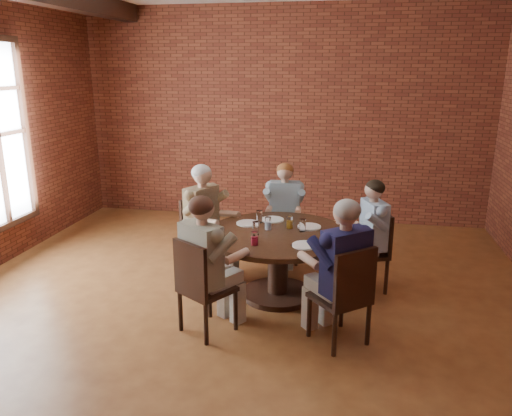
% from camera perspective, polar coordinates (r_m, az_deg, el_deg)
% --- Properties ---
extents(floor, '(7.00, 7.00, 0.00)m').
position_cam_1_polar(floor, '(5.26, -2.56, -12.07)').
color(floor, '#985E2F').
rests_on(floor, ground).
extents(wall_back, '(7.00, 0.00, 7.00)m').
position_cam_1_polar(wall_back, '(8.12, 3.00, 10.50)').
color(wall_back, brown).
rests_on(wall_back, ground).
extents(dining_table, '(1.56, 1.56, 0.75)m').
position_cam_1_polar(dining_table, '(5.43, 2.56, -4.99)').
color(dining_table, black).
rests_on(dining_table, floor).
extents(chair_a, '(0.52, 0.52, 0.91)m').
position_cam_1_polar(chair_a, '(5.79, 13.34, -4.46)').
color(chair_a, black).
rests_on(chair_a, floor).
extents(diner_a, '(0.75, 0.68, 1.28)m').
position_cam_1_polar(diner_a, '(5.71, 12.72, -3.17)').
color(diner_a, '#386793').
rests_on(diner_a, floor).
extents(chair_b, '(0.43, 0.43, 0.91)m').
position_cam_1_polar(chair_b, '(6.54, 3.26, -1.64)').
color(chair_b, black).
rests_on(chair_b, floor).
extents(diner_b, '(0.54, 0.65, 1.28)m').
position_cam_1_polar(diner_b, '(6.42, 3.24, -0.61)').
color(diner_b, gray).
rests_on(diner_b, floor).
extents(chair_c, '(0.58, 0.58, 0.95)m').
position_cam_1_polar(chair_c, '(6.08, -6.35, -2.90)').
color(chair_c, black).
rests_on(chair_c, floor).
extents(diner_c, '(0.84, 0.78, 1.36)m').
position_cam_1_polar(diner_c, '(5.97, -5.76, -1.56)').
color(diner_c, brown).
rests_on(diner_c, floor).
extents(chair_d, '(0.60, 0.60, 0.95)m').
position_cam_1_polar(chair_d, '(4.72, -6.42, -8.64)').
color(chair_d, black).
rests_on(chair_d, floor).
extents(diner_d, '(0.81, 0.85, 1.35)m').
position_cam_1_polar(diner_d, '(4.71, -5.66, -6.53)').
color(diner_d, tan).
rests_on(diner_d, floor).
extents(chair_e, '(0.62, 0.62, 0.96)m').
position_cam_1_polar(chair_e, '(4.58, 10.26, -9.57)').
color(chair_e, black).
rests_on(chair_e, floor).
extents(diner_e, '(0.85, 0.87, 1.37)m').
position_cam_1_polar(diner_e, '(4.57, 9.64, -7.27)').
color(diner_e, '#161740').
rests_on(diner_e, floor).
extents(plate_a, '(0.26, 0.26, 0.01)m').
position_cam_1_polar(plate_a, '(5.54, 6.10, -2.13)').
color(plate_a, white).
rests_on(plate_a, dining_table).
extents(plate_b, '(0.26, 0.26, 0.01)m').
position_cam_1_polar(plate_b, '(5.77, 1.90, -1.33)').
color(plate_b, white).
rests_on(plate_b, dining_table).
extents(plate_c, '(0.26, 0.26, 0.01)m').
position_cam_1_polar(plate_c, '(5.63, -0.94, -1.75)').
color(plate_c, white).
rests_on(plate_c, dining_table).
extents(plate_d, '(0.26, 0.26, 0.01)m').
position_cam_1_polar(plate_d, '(4.98, 5.64, -4.26)').
color(plate_d, white).
rests_on(plate_d, dining_table).
extents(glass_a, '(0.07, 0.07, 0.14)m').
position_cam_1_polar(glass_a, '(5.38, 5.35, -1.98)').
color(glass_a, white).
rests_on(glass_a, dining_table).
extents(glass_b, '(0.07, 0.07, 0.14)m').
position_cam_1_polar(glass_b, '(5.48, 3.87, -1.62)').
color(glass_b, white).
rests_on(glass_b, dining_table).
extents(glass_c, '(0.07, 0.07, 0.14)m').
position_cam_1_polar(glass_c, '(5.67, 0.38, -0.97)').
color(glass_c, white).
rests_on(glass_c, dining_table).
extents(glass_d, '(0.07, 0.07, 0.14)m').
position_cam_1_polar(glass_d, '(5.42, 1.39, -1.76)').
color(glass_d, white).
rests_on(glass_d, dining_table).
extents(glass_e, '(0.07, 0.07, 0.14)m').
position_cam_1_polar(glass_e, '(5.26, -0.03, -2.32)').
color(glass_e, white).
rests_on(glass_e, dining_table).
extents(glass_f, '(0.07, 0.07, 0.14)m').
position_cam_1_polar(glass_f, '(4.95, -0.17, -3.50)').
color(glass_f, white).
rests_on(glass_f, dining_table).
extents(smartphone, '(0.12, 0.16, 0.01)m').
position_cam_1_polar(smartphone, '(5.01, 4.73, -4.11)').
color(smartphone, black).
rests_on(smartphone, dining_table).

